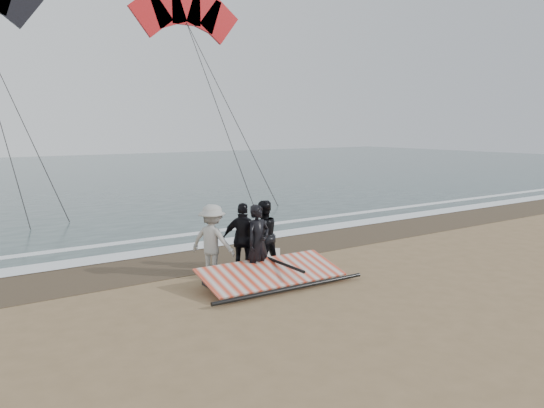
{
  "coord_description": "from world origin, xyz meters",
  "views": [
    {
      "loc": [
        -8.11,
        -8.45,
        3.65
      ],
      "look_at": [
        -0.23,
        3.0,
        1.6
      ],
      "focal_mm": 35.0,
      "sensor_mm": 36.0,
      "label": 1
    }
  ],
  "objects_px": {
    "board_white": "(312,266)",
    "board_cream": "(267,261)",
    "sail_rig": "(266,275)",
    "man_main": "(258,242)"
  },
  "relations": [
    {
      "from": "board_white",
      "to": "board_cream",
      "type": "bearing_deg",
      "value": 131.9
    },
    {
      "from": "board_cream",
      "to": "board_white",
      "type": "bearing_deg",
      "value": -21.87
    },
    {
      "from": "board_cream",
      "to": "sail_rig",
      "type": "xyz_separation_m",
      "value": [
        -1.04,
        -1.52,
        0.14
      ]
    },
    {
      "from": "man_main",
      "to": "board_cream",
      "type": "height_order",
      "value": "man_main"
    },
    {
      "from": "board_cream",
      "to": "sail_rig",
      "type": "height_order",
      "value": "sail_rig"
    },
    {
      "from": "man_main",
      "to": "board_white",
      "type": "bearing_deg",
      "value": -8.64
    },
    {
      "from": "man_main",
      "to": "sail_rig",
      "type": "relative_size",
      "value": 0.46
    },
    {
      "from": "man_main",
      "to": "sail_rig",
      "type": "xyz_separation_m",
      "value": [
        -0.03,
        -0.39,
        -0.71
      ]
    },
    {
      "from": "board_white",
      "to": "sail_rig",
      "type": "xyz_separation_m",
      "value": [
        -1.73,
        -0.45,
        0.15
      ]
    },
    {
      "from": "man_main",
      "to": "board_white",
      "type": "distance_m",
      "value": 1.91
    }
  ]
}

